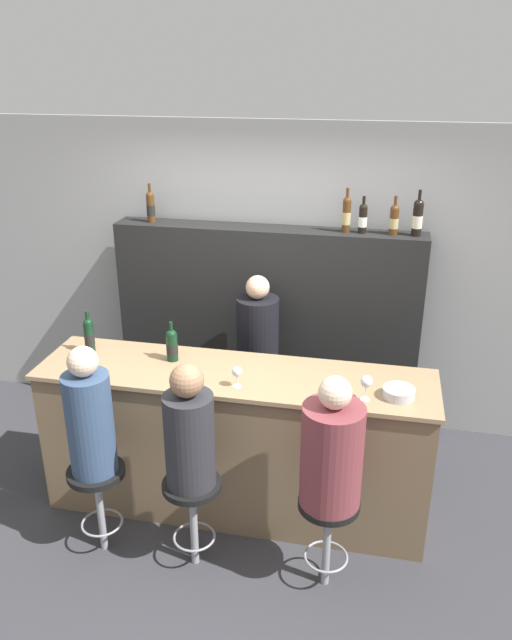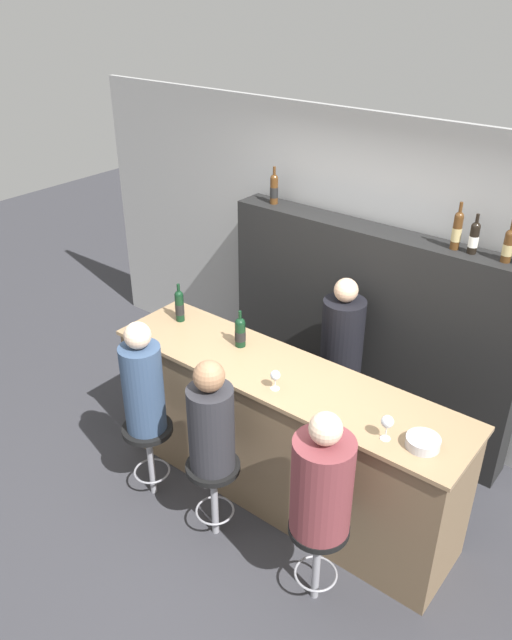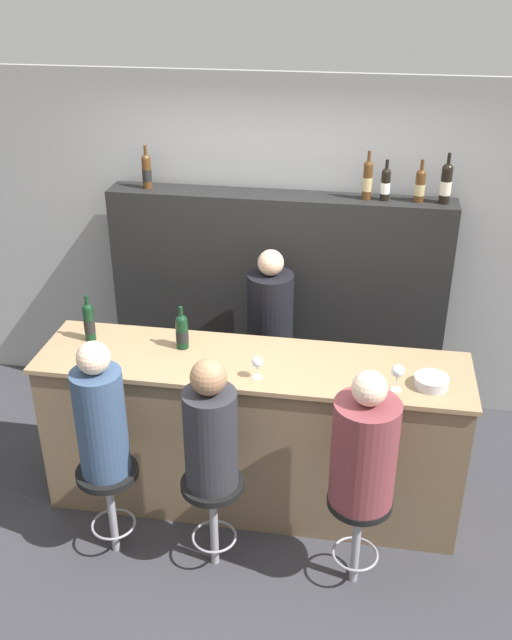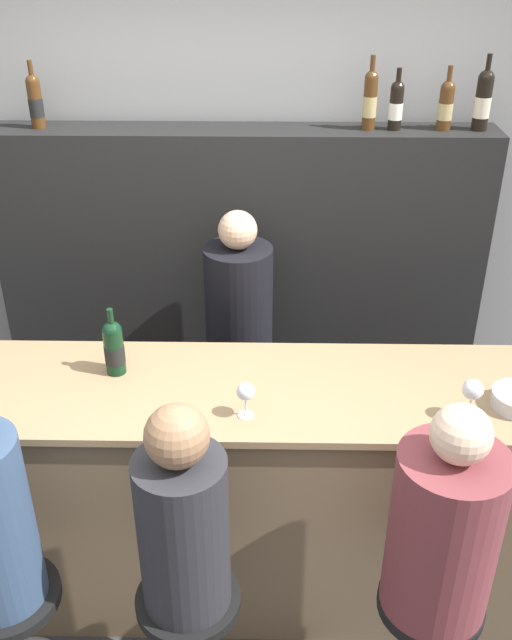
{
  "view_description": "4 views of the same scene",
  "coord_description": "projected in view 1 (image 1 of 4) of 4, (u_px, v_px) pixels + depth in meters",
  "views": [
    {
      "loc": [
        0.9,
        -3.28,
        3.03
      ],
      "look_at": [
        0.14,
        0.35,
        1.47
      ],
      "focal_mm": 35.0,
      "sensor_mm": 36.0,
      "label": 1
    },
    {
      "loc": [
        2.06,
        -2.58,
        3.49
      ],
      "look_at": [
        -0.19,
        0.25,
        1.47
      ],
      "focal_mm": 35.0,
      "sensor_mm": 36.0,
      "label": 2
    },
    {
      "loc": [
        0.65,
        -3.41,
        3.35
      ],
      "look_at": [
        0.04,
        0.23,
        1.43
      ],
      "focal_mm": 40.0,
      "sensor_mm": 36.0,
      "label": 3
    },
    {
      "loc": [
        0.14,
        -1.96,
        2.69
      ],
      "look_at": [
        0.1,
        0.32,
        1.39
      ],
      "focal_mm": 40.0,
      "sensor_mm": 36.0,
      "label": 4
    }
  ],
  "objects": [
    {
      "name": "ground_plane",
      "position": [
        226.0,
        533.0,
        4.31
      ],
      "size": [
        16.0,
        16.0,
        0.0
      ],
      "primitive_type": "plane",
      "color": "#333338"
    },
    {
      "name": "wall_back",
      "position": [
        272.0,
        277.0,
        5.34
      ],
      "size": [
        6.4,
        0.05,
        2.6
      ],
      "color": "#9E9E9E",
      "rests_on": "ground_plane"
    },
    {
      "name": "bar_counter",
      "position": [
        235.0,
        442.0,
        4.38
      ],
      "size": [
        2.69,
        0.66,
        1.09
      ],
      "color": "brown",
      "rests_on": "ground_plane"
    },
    {
      "name": "back_bar_cabinet",
      "position": [
        267.0,
        331.0,
        5.3
      ],
      "size": [
        2.52,
        0.28,
        1.79
      ],
      "color": "black",
      "rests_on": "ground_plane"
    },
    {
      "name": "wine_bottle_counter_0",
      "position": [
        89.0,
        335.0,
        4.41
      ],
      "size": [
        0.07,
        0.07,
        0.32
      ],
      "color": "black",
      "rests_on": "bar_counter"
    },
    {
      "name": "wine_bottle_counter_1",
      "position": [
        172.0,
        345.0,
        4.3
      ],
      "size": [
        0.08,
        0.08,
        0.29
      ],
      "color": "black",
      "rests_on": "bar_counter"
    },
    {
      "name": "wine_bottle_backbar_0",
      "position": [
        151.0,
        206.0,
        5.09
      ],
      "size": [
        0.07,
        0.07,
        0.31
      ],
      "color": "#4C2D14",
      "rests_on": "back_bar_cabinet"
    },
    {
      "name": "wine_bottle_backbar_1",
      "position": [
        347.0,
        214.0,
        4.78
      ],
      "size": [
        0.07,
        0.07,
        0.34
      ],
      "color": "#4C2D14",
      "rests_on": "back_bar_cabinet"
    },
    {
      "name": "wine_bottle_backbar_2",
      "position": [
        363.0,
        218.0,
        4.77
      ],
      "size": [
        0.07,
        0.07,
        0.28
      ],
      "color": "black",
      "rests_on": "back_bar_cabinet"
    },
    {
      "name": "wine_bottle_backbar_3",
      "position": [
        394.0,
        219.0,
        4.72
      ],
      "size": [
        0.07,
        0.07,
        0.3
      ],
      "color": "#4C2D14",
      "rests_on": "back_bar_cabinet"
    },
    {
      "name": "wine_bottle_backbar_4",
      "position": [
        418.0,
        217.0,
        4.68
      ],
      "size": [
        0.08,
        0.08,
        0.35
      ],
      "color": "black",
      "rests_on": "back_bar_cabinet"
    },
    {
      "name": "wine_glass_0",
      "position": [
        237.0,
        372.0,
        3.95
      ],
      "size": [
        0.07,
        0.07,
        0.14
      ],
      "color": "silver",
      "rests_on": "bar_counter"
    },
    {
      "name": "wine_glass_1",
      "position": [
        366.0,
        382.0,
        3.79
      ],
      "size": [
        0.08,
        0.08,
        0.17
      ],
      "color": "silver",
      "rests_on": "bar_counter"
    },
    {
      "name": "metal_bowl",
      "position": [
        399.0,
        393.0,
        3.85
      ],
      "size": [
        0.2,
        0.2,
        0.06
      ],
      "color": "#B7B7BC",
      "rests_on": "bar_counter"
    },
    {
      "name": "bar_stool_left",
      "position": [
        98.0,
        487.0,
        4.0
      ],
      "size": [
        0.37,
        0.37,
        0.63
      ],
      "color": "gray",
      "rests_on": "ground_plane"
    },
    {
      "name": "guest_seated_left",
      "position": [
        89.0,
        418.0,
        3.8
      ],
      "size": [
        0.29,
        0.29,
        0.86
      ],
      "color": "#334766",
      "rests_on": "bar_stool_left"
    },
    {
      "name": "bar_stool_middle",
      "position": [
        193.0,
        500.0,
        3.88
      ],
      "size": [
        0.37,
        0.37,
        0.63
      ],
      "color": "gray",
      "rests_on": "ground_plane"
    },
    {
      "name": "guest_seated_middle",
      "position": [
        189.0,
        433.0,
        3.69
      ],
      "size": [
        0.3,
        0.3,
        0.81
      ],
      "color": "#28282D",
      "rests_on": "bar_stool_middle"
    },
    {
      "name": "bar_stool_right",
      "position": [
        328.0,
        519.0,
        3.72
      ],
      "size": [
        0.37,
        0.37,
        0.63
      ],
      "color": "gray",
      "rests_on": "ground_plane"
    },
    {
      "name": "guest_seated_right",
      "position": [
        332.0,
        451.0,
        3.53
      ],
      "size": [
        0.36,
        0.36,
        0.82
      ],
      "color": "brown",
      "rests_on": "bar_stool_right"
    },
    {
      "name": "bartender",
      "position": [
        257.0,
        372.0,
        5.02
      ],
      "size": [
        0.33,
        0.33,
        1.52
      ],
      "color": "black",
      "rests_on": "ground_plane"
    }
  ]
}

